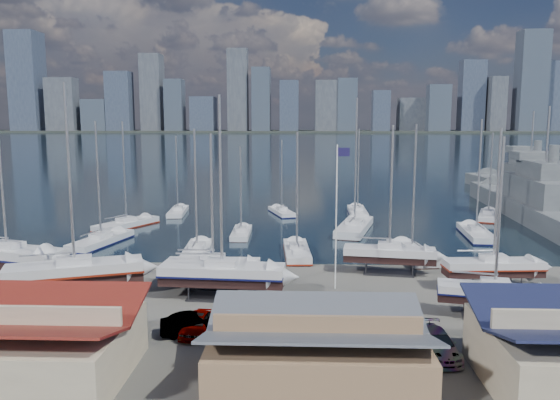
{
  "coord_description": "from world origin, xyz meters",
  "views": [
    {
      "loc": [
        -0.92,
        -55.33,
        15.0
      ],
      "look_at": [
        -3.46,
        8.0,
        5.56
      ],
      "focal_mm": 35.0,
      "sensor_mm": 36.0,
      "label": 1
    }
  ],
  "objects_px": {
    "naval_ship_west": "(529,188)",
    "car_a": "(198,323)",
    "sailboat_cradle_0": "(7,256)",
    "naval_ship_east": "(542,209)",
    "flagpole": "(337,206)"
  },
  "relations": [
    {
      "from": "naval_ship_east",
      "to": "flagpole",
      "type": "relative_size",
      "value": 4.09
    },
    {
      "from": "naval_ship_west",
      "to": "flagpole",
      "type": "xyz_separation_m",
      "value": [
        -41.06,
        -60.05,
        5.78
      ]
    },
    {
      "from": "flagpole",
      "to": "car_a",
      "type": "bearing_deg",
      "value": -134.21
    },
    {
      "from": "naval_ship_west",
      "to": "flagpole",
      "type": "relative_size",
      "value": 3.56
    },
    {
      "from": "flagpole",
      "to": "naval_ship_west",
      "type": "bearing_deg",
      "value": 55.64
    },
    {
      "from": "naval_ship_east",
      "to": "car_a",
      "type": "height_order",
      "value": "naval_ship_east"
    },
    {
      "from": "sailboat_cradle_0",
      "to": "naval_ship_west",
      "type": "bearing_deg",
      "value": 55.83
    },
    {
      "from": "naval_ship_west",
      "to": "car_a",
      "type": "distance_m",
      "value": 87.5
    },
    {
      "from": "naval_ship_east",
      "to": "sailboat_cradle_0",
      "type": "bearing_deg",
      "value": 120.22
    },
    {
      "from": "naval_ship_west",
      "to": "car_a",
      "type": "xyz_separation_m",
      "value": [
        -51.47,
        -70.75,
        -0.91
      ]
    },
    {
      "from": "naval_ship_east",
      "to": "naval_ship_west",
      "type": "distance_m",
      "value": 27.01
    },
    {
      "from": "sailboat_cradle_0",
      "to": "car_a",
      "type": "relative_size",
      "value": 4.25
    },
    {
      "from": "sailboat_cradle_0",
      "to": "car_a",
      "type": "xyz_separation_m",
      "value": [
        20.41,
        -12.53,
        -1.46
      ]
    },
    {
      "from": "naval_ship_east",
      "to": "naval_ship_west",
      "type": "bearing_deg",
      "value": -14.97
    },
    {
      "from": "naval_ship_west",
      "to": "car_a",
      "type": "bearing_deg",
      "value": 138.35
    }
  ]
}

